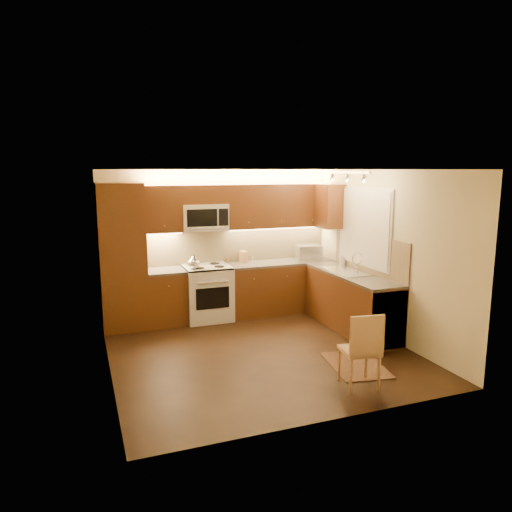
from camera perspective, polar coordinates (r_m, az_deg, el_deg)
name	(u,v)px	position (r m, az deg, el deg)	size (l,w,h in m)	color
floor	(260,351)	(6.84, 0.44, -11.22)	(4.00, 4.00, 0.01)	black
ceiling	(260,169)	(6.36, 0.47, 10.22)	(4.00, 4.00, 0.01)	beige
wall_back	(219,243)	(8.36, -4.45, 1.59)	(4.00, 0.01, 2.50)	beige
wall_front	(334,301)	(4.72, 9.20, -5.26)	(4.00, 0.01, 2.50)	beige
wall_left	(105,275)	(6.08, -17.45, -2.12)	(0.01, 4.00, 2.50)	beige
wall_right	(385,254)	(7.43, 15.02, 0.18)	(0.01, 4.00, 2.50)	beige
pantry	(122,257)	(7.79, -15.56, -0.14)	(0.70, 0.60, 2.30)	#47230F
base_cab_back_left	(166,298)	(8.02, -10.60, -4.91)	(0.62, 0.60, 0.86)	#47230F
counter_back_left	(165,271)	(7.92, -10.71, -1.77)	(0.62, 0.60, 0.04)	#312E2D
base_cab_back_right	(280,287)	(8.58, 2.89, -3.75)	(1.92, 0.60, 0.86)	#47230F
counter_back_right	(280,263)	(8.49, 2.91, -0.80)	(1.92, 0.60, 0.04)	#312E2D
base_cab_right	(351,303)	(7.77, 11.22, -5.44)	(0.60, 2.00, 0.86)	#47230F
counter_right	(352,275)	(7.66, 11.34, -2.19)	(0.60, 2.00, 0.04)	#312E2D
dishwasher	(377,315)	(7.21, 14.15, -6.79)	(0.58, 0.60, 0.84)	silver
backsplash_back	(238,245)	(8.46, -2.15, 1.37)	(3.30, 0.02, 0.60)	tan
backsplash_right	(369,253)	(7.75, 13.24, 0.30)	(0.02, 2.00, 0.60)	tan
upper_cab_back_left	(162,209)	(7.90, -11.10, 5.49)	(0.62, 0.35, 0.75)	#47230F
upper_cab_back_right	(278,206)	(8.47, 2.64, 5.98)	(1.92, 0.35, 0.75)	#47230F
upper_cab_bridge	(203,194)	(8.03, -6.26, 7.27)	(0.76, 0.35, 0.31)	#47230F
upper_cab_right_corner	(330,206)	(8.43, 8.72, 5.85)	(0.35, 0.50, 0.75)	#47230F
stove	(207,293)	(8.13, -5.77, -4.36)	(0.76, 0.65, 0.92)	silver
microwave	(204,217)	(8.04, -6.18, 4.59)	(0.76, 0.38, 0.44)	silver
window_frame	(364,227)	(7.82, 12.72, 3.36)	(0.03, 1.44, 1.24)	silver
window_blinds	(363,227)	(7.81, 12.60, 3.36)	(0.02, 1.36, 1.16)	silver
sink	(347,267)	(7.77, 10.78, -1.29)	(0.52, 0.86, 0.15)	silver
faucet	(357,262)	(7.84, 11.92, -0.65)	(0.20, 0.04, 0.30)	silver
track_light_bar	(347,172)	(7.41, 10.77, 9.74)	(0.04, 1.20, 0.03)	silver
kettle	(194,262)	(7.79, -7.41, -0.67)	(0.21, 0.21, 0.24)	silver
toaster_oven	(308,252)	(8.68, 6.17, 0.43)	(0.44, 0.33, 0.27)	silver
knife_block	(243,257)	(8.37, -1.50, -0.10)	(0.09, 0.15, 0.20)	#A7754B
spice_jar_a	(228,260)	(8.39, -3.39, -0.49)	(0.04, 0.04, 0.09)	silver
spice_jar_b	(244,259)	(8.48, -1.40, -0.33)	(0.04, 0.04, 0.09)	brown
spice_jar_c	(253,258)	(8.53, -0.40, -0.27)	(0.04, 0.04, 0.10)	silver
spice_jar_d	(228,260)	(8.39, -3.39, -0.46)	(0.05, 0.05, 0.09)	brown
soap_bottle	(342,260)	(8.33, 10.16, -0.44)	(0.07, 0.07, 0.16)	silver
rug	(356,365)	(6.50, 11.74, -12.54)	(0.64, 0.96, 0.01)	black
dining_chair	(360,349)	(5.80, 12.17, -10.70)	(0.40, 0.40, 0.91)	#A7754B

